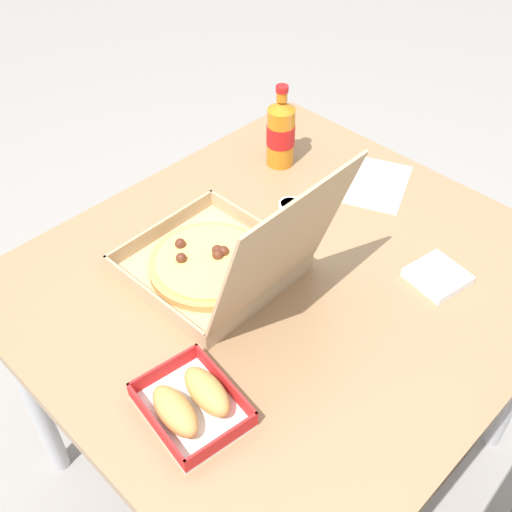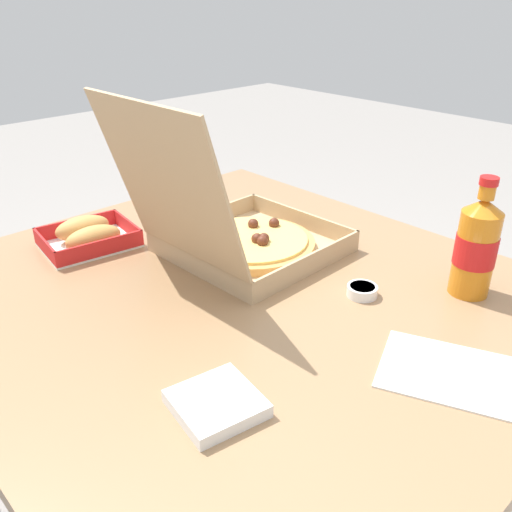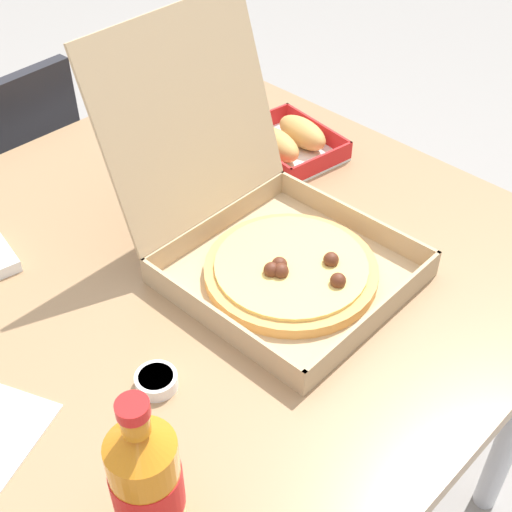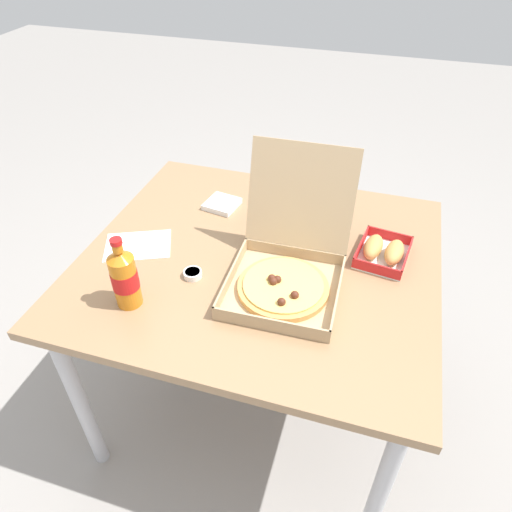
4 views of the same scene
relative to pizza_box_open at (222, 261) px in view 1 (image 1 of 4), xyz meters
The scene contains 8 objects.
ground_plane 0.81m from the pizza_box_open, 139.07° to the left, with size 10.00×10.00×0.00m, color gray.
dining_table 0.20m from the pizza_box_open, 139.07° to the left, with size 1.11×1.00×0.75m.
pizza_box_open is the anchor object (origin of this frame).
bread_side_box 0.33m from the pizza_box_open, 37.87° to the left, with size 0.17×0.21×0.06m.
cola_bottle 0.46m from the pizza_box_open, 152.67° to the right, with size 0.07×0.07×0.22m.
paper_menu 0.51m from the pizza_box_open, behind, with size 0.21×0.15×0.00m, color white.
napkin_pile 0.47m from the pizza_box_open, 134.31° to the left, with size 0.11×0.11×0.02m, color white.
dipping_sauce_cup 0.28m from the pizza_box_open, 168.69° to the right, with size 0.06×0.06×0.02m.
Camera 1 is at (0.73, 0.63, 1.72)m, focal length 43.91 mm.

